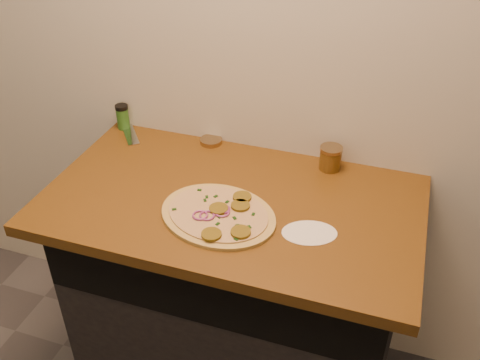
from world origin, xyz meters
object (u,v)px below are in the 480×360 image
(salsa_jar, at_px, (330,158))
(spice_shaker, at_px, (123,117))
(pizza, at_px, (219,215))
(chefs_knife, at_px, (125,121))

(salsa_jar, distance_m, spice_shaker, 0.81)
(pizza, xyz_separation_m, chefs_knife, (-0.56, 0.45, -0.00))
(pizza, relative_size, salsa_jar, 5.20)
(salsa_jar, xyz_separation_m, spice_shaker, (-0.81, 0.03, 0.01))
(spice_shaker, bearing_deg, pizza, -36.65)
(salsa_jar, height_order, spice_shaker, spice_shaker)
(pizza, height_order, spice_shaker, spice_shaker)
(pizza, height_order, chefs_knife, pizza)
(salsa_jar, bearing_deg, chefs_knife, 175.02)
(spice_shaker, bearing_deg, chefs_knife, 112.07)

